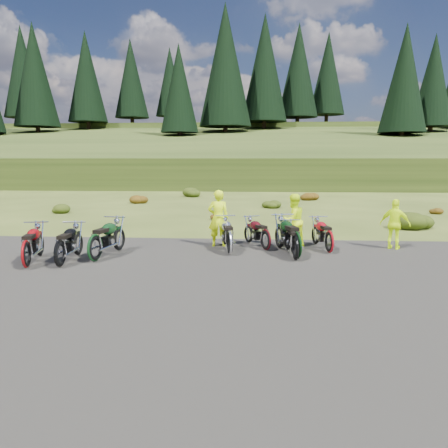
# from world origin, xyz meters

# --- Properties ---
(ground) EXTENTS (300.00, 300.00, 0.00)m
(ground) POSITION_xyz_m (0.00, 0.00, 0.00)
(ground) COLOR #3B4918
(ground) RESTS_ON ground
(gravel_pad) EXTENTS (20.00, 12.00, 0.04)m
(gravel_pad) POSITION_xyz_m (0.00, -2.00, 0.00)
(gravel_pad) COLOR black
(gravel_pad) RESTS_ON ground
(hill_slope) EXTENTS (300.00, 45.97, 9.37)m
(hill_slope) POSITION_xyz_m (0.00, 50.00, 0.00)
(hill_slope) COLOR #263612
(hill_slope) RESTS_ON ground
(hill_plateau) EXTENTS (300.00, 90.00, 9.17)m
(hill_plateau) POSITION_xyz_m (0.00, 110.00, 0.00)
(hill_plateau) COLOR #263612
(hill_plateau) RESTS_ON ground
(conifer_15) EXTENTS (7.92, 7.92, 20.00)m
(conifer_15) POSITION_xyz_m (-45.00, 76.00, 20.16)
(conifer_15) COLOR black
(conifer_15) RESTS_ON ground
(conifer_17) EXTENTS (7.04, 7.04, 18.00)m
(conifer_17) POSITION_xyz_m (-33.00, 57.00, 15.97)
(conifer_17) COLOR black
(conifer_17) RESTS_ON ground
(conifer_18) EXTENTS (6.60, 6.60, 17.00)m
(conifer_18) POSITION_xyz_m (-27.00, 63.00, 16.66)
(conifer_18) COLOR black
(conifer_18) RESTS_ON ground
(conifer_19) EXTENTS (6.16, 6.16, 16.00)m
(conifer_19) POSITION_xyz_m (-21.00, 69.00, 17.36)
(conifer_19) COLOR black
(conifer_19) RESTS_ON ground
(conifer_20) EXTENTS (5.72, 5.72, 15.00)m
(conifer_20) POSITION_xyz_m (-15.00, 75.00, 17.65)
(conifer_20) COLOR black
(conifer_20) RESTS_ON ground
(conifer_21) EXTENTS (5.28, 5.28, 14.00)m
(conifer_21) POSITION_xyz_m (-9.00, 50.00, 12.56)
(conifer_21) COLOR black
(conifer_21) RESTS_ON ground
(conifer_22) EXTENTS (7.92, 7.92, 20.00)m
(conifer_22) POSITION_xyz_m (-3.00, 56.00, 16.77)
(conifer_22) COLOR black
(conifer_22) RESTS_ON ground
(conifer_23) EXTENTS (7.48, 7.48, 19.00)m
(conifer_23) POSITION_xyz_m (3.00, 62.00, 17.47)
(conifer_23) COLOR black
(conifer_23) RESTS_ON ground
(conifer_24) EXTENTS (7.04, 7.04, 18.00)m
(conifer_24) POSITION_xyz_m (9.00, 68.00, 18.16)
(conifer_24) COLOR black
(conifer_24) RESTS_ON ground
(conifer_25) EXTENTS (6.60, 6.60, 17.00)m
(conifer_25) POSITION_xyz_m (15.00, 74.00, 18.66)
(conifer_25) COLOR black
(conifer_25) RESTS_ON ground
(conifer_26) EXTENTS (6.16, 6.16, 16.00)m
(conifer_26) POSITION_xyz_m (21.00, 49.00, 13.37)
(conifer_26) COLOR black
(conifer_26) RESTS_ON ground
(conifer_27) EXTENTS (5.72, 5.72, 15.00)m
(conifer_27) POSITION_xyz_m (27.00, 55.00, 14.06)
(conifer_27) COLOR black
(conifer_27) RESTS_ON ground
(shrub_1) EXTENTS (1.03, 1.03, 0.61)m
(shrub_1) POSITION_xyz_m (-9.10, 11.30, 0.31)
(shrub_1) COLOR #22370D
(shrub_1) RESTS_ON ground
(shrub_2) EXTENTS (1.30, 1.30, 0.77)m
(shrub_2) POSITION_xyz_m (-6.20, 16.60, 0.38)
(shrub_2) COLOR #5A2B0B
(shrub_2) RESTS_ON ground
(shrub_3) EXTENTS (1.56, 1.56, 0.92)m
(shrub_3) POSITION_xyz_m (-3.30, 21.90, 0.46)
(shrub_3) COLOR #22370D
(shrub_3) RESTS_ON ground
(shrub_4) EXTENTS (0.77, 0.77, 0.45)m
(shrub_4) POSITION_xyz_m (-0.40, 9.20, 0.23)
(shrub_4) COLOR #5A2B0B
(shrub_4) RESTS_ON ground
(shrub_5) EXTENTS (1.03, 1.03, 0.61)m
(shrub_5) POSITION_xyz_m (2.50, 14.50, 0.31)
(shrub_5) COLOR #22370D
(shrub_5) RESTS_ON ground
(shrub_6) EXTENTS (1.30, 1.30, 0.77)m
(shrub_6) POSITION_xyz_m (5.40, 19.80, 0.38)
(shrub_6) COLOR #5A2B0B
(shrub_6) RESTS_ON ground
(shrub_7) EXTENTS (1.56, 1.56, 0.92)m
(shrub_7) POSITION_xyz_m (8.30, 7.10, 0.46)
(shrub_7) COLOR #22370D
(shrub_7) RESTS_ON ground
(shrub_8) EXTENTS (0.77, 0.77, 0.45)m
(shrub_8) POSITION_xyz_m (11.20, 12.40, 0.23)
(shrub_8) COLOR #5A2B0B
(shrub_8) RESTS_ON ground
(motorcycle_0) EXTENTS (0.81, 2.14, 1.11)m
(motorcycle_0) POSITION_xyz_m (-3.75, -0.51, 0.00)
(motorcycle_0) COLOR black
(motorcycle_0) RESTS_ON ground
(motorcycle_1) EXTENTS (1.17, 2.24, 1.12)m
(motorcycle_1) POSITION_xyz_m (-4.61, -0.67, 0.00)
(motorcycle_1) COLOR maroon
(motorcycle_1) RESTS_ON ground
(motorcycle_2) EXTENTS (1.10, 2.33, 1.17)m
(motorcycle_2) POSITION_xyz_m (-3.04, 0.20, 0.00)
(motorcycle_2) COLOR #0E3414
(motorcycle_2) RESTS_ON ground
(motorcycle_3) EXTENTS (1.08, 2.19, 1.10)m
(motorcycle_3) POSITION_xyz_m (0.76, 1.36, 0.00)
(motorcycle_3) COLOR silver
(motorcycle_3) RESTS_ON ground
(motorcycle_4) EXTENTS (1.42, 2.01, 1.01)m
(motorcycle_4) POSITION_xyz_m (1.88, 2.09, 0.00)
(motorcycle_4) COLOR #420B10
(motorcycle_4) RESTS_ON ground
(motorcycle_5) EXTENTS (0.85, 2.08, 1.06)m
(motorcycle_5) POSITION_xyz_m (2.71, 0.74, 0.00)
(motorcycle_5) COLOR black
(motorcycle_5) RESTS_ON ground
(motorcycle_6) EXTENTS (1.02, 2.06, 1.03)m
(motorcycle_6) POSITION_xyz_m (3.85, 1.83, 0.00)
(motorcycle_6) COLOR #9E0B15
(motorcycle_6) RESTS_ON ground
(motorcycle_7) EXTENTS (1.34, 2.41, 1.20)m
(motorcycle_7) POSITION_xyz_m (2.74, 0.91, 0.00)
(motorcycle_7) COLOR black
(motorcycle_7) RESTS_ON ground
(person_middle) EXTENTS (0.72, 0.50, 1.89)m
(person_middle) POSITION_xyz_m (0.31, 2.63, 0.95)
(person_middle) COLOR #D2F40C
(person_middle) RESTS_ON ground
(person_right_a) EXTENTS (1.09, 1.04, 1.77)m
(person_right_a) POSITION_xyz_m (2.78, 2.65, 0.89)
(person_right_a) COLOR #D2F40C
(person_right_a) RESTS_ON ground
(person_right_b) EXTENTS (1.03, 0.82, 1.63)m
(person_right_b) POSITION_xyz_m (6.06, 2.57, 0.82)
(person_right_b) COLOR #D2F40C
(person_right_b) RESTS_ON ground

